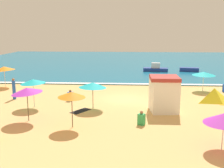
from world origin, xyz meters
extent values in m
plane|color=#E5B26B|center=(0.00, 0.00, 0.00)|extent=(60.00, 60.00, 0.00)
cube|color=#146B93|center=(0.00, 28.00, 0.05)|extent=(60.00, 44.00, 0.10)
cube|color=white|center=(0.00, 6.30, 0.10)|extent=(57.00, 0.70, 0.01)
cube|color=white|center=(2.90, -3.28, 1.17)|extent=(2.06, 2.10, 2.35)
cube|color=#A5332D|center=(2.90, -3.28, 2.48)|extent=(2.03, 2.08, 0.26)
cylinder|color=#4C3823|center=(-3.10, -6.91, 1.09)|extent=(0.05, 0.05, 2.18)
cone|color=orange|center=(-3.10, -6.91, 2.06)|extent=(2.25, 2.25, 0.39)
cylinder|color=silver|center=(7.63, 3.66, 0.92)|extent=(0.05, 0.05, 1.85)
cone|color=#19B7C6|center=(7.63, 3.66, 1.73)|extent=(2.34, 2.34, 0.38)
cylinder|color=#4C3823|center=(-6.23, -5.91, 1.09)|extent=(0.05, 0.05, 2.17)
cone|color=#B733C6|center=(-6.23, -5.91, 2.05)|extent=(2.43, 2.42, 0.52)
cylinder|color=silver|center=(-6.96, -2.76, 1.07)|extent=(0.05, 0.05, 2.14)
cone|color=#19B7C6|center=(-6.96, -2.76, 2.03)|extent=(2.38, 2.37, 0.41)
cylinder|color=silver|center=(4.98, -9.57, 0.92)|extent=(0.05, 0.05, 1.84)
cone|color=#B733C6|center=(4.98, -9.57, 1.64)|extent=(2.07, 2.06, 0.56)
cylinder|color=#4C3823|center=(-2.37, -2.82, 0.98)|extent=(0.05, 0.05, 1.96)
cone|color=#19B7C6|center=(-2.37, -2.82, 1.81)|extent=(2.97, 2.97, 0.47)
cylinder|color=silver|center=(-12.59, 4.41, 1.05)|extent=(0.05, 0.05, 2.11)
cone|color=orange|center=(-12.59, 4.41, 1.95)|extent=(2.52, 2.50, 0.62)
pyramid|color=yellow|center=(7.45, -0.31, 0.57)|extent=(2.75, 2.39, 1.15)
cube|color=blue|center=(-4.58, -0.63, 0.36)|extent=(0.48, 0.48, 0.72)
sphere|color=brown|center=(-4.58, -0.63, 0.81)|extent=(0.21, 0.21, 0.21)
cube|color=green|center=(1.15, -6.23, 0.35)|extent=(0.53, 0.53, 0.71)
sphere|color=#9E6B47|center=(1.15, -6.23, 0.80)|extent=(0.21, 0.21, 0.21)
cylinder|color=blue|center=(-9.50, -0.51, 0.81)|extent=(0.40, 0.40, 1.61)
sphere|color=#9E6B47|center=(-9.50, -0.51, 1.72)|extent=(0.24, 0.24, 0.24)
cube|color=black|center=(-3.18, -3.62, 0.01)|extent=(1.51, 1.75, 0.01)
cube|color=orange|center=(8.14, -0.87, 0.01)|extent=(1.08, 1.47, 0.01)
cube|color=navy|center=(4.24, 15.64, 0.34)|extent=(3.54, 1.63, 0.48)
cube|color=silver|center=(4.24, 15.64, 0.94)|extent=(1.27, 0.89, 0.73)
cube|color=navy|center=(9.00, 15.79, 0.37)|extent=(2.78, 1.49, 0.54)
camera|label=1|loc=(0.23, -22.23, 5.84)|focal=42.59mm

